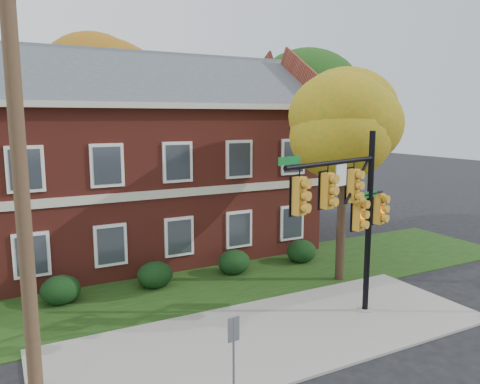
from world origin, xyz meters
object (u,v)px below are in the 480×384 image
hedge_far_right (301,251)px  tree_near_right (352,117)px  hedge_right (234,262)px  tree_far_rear (107,82)px  hedge_left (61,290)px  sign_post (234,345)px  traffic_signal (352,207)px  utility_pole (21,183)px  tree_right_rear (304,92)px  apartment_building (118,153)px  hedge_center (155,275)px

hedge_far_right → tree_near_right: (0.22, -2.83, 6.14)m
hedge_right → tree_far_rear: 15.66m
hedge_left → sign_post: bearing=-70.8°
traffic_signal → utility_pole: size_ratio=0.61×
tree_right_rear → apartment_building: bearing=-175.7°
hedge_right → utility_pole: size_ratio=0.14×
apartment_building → hedge_left: bearing=-123.7°
tree_far_rear → utility_pole: tree_far_rear is taller
hedge_center → tree_near_right: 9.90m
traffic_signal → hedge_center: bearing=109.9°
hedge_center → sign_post: (-0.67, -8.13, 0.91)m
hedge_right → hedge_far_right: (3.50, 0.00, 0.00)m
tree_right_rear → tree_far_rear: 12.20m
hedge_right → tree_near_right: tree_near_right is taller
tree_far_rear → utility_pole: bearing=-108.0°
tree_right_rear → utility_pole: (-16.09, -11.83, -2.93)m
utility_pole → apartment_building: bearing=89.6°
tree_near_right → utility_pole: size_ratio=0.84×
sign_post → hedge_left: bearing=102.1°
hedge_left → hedge_far_right: bearing=0.0°
sign_post → utility_pole: bearing=142.5°
hedge_right → traffic_signal: bearing=-79.8°
apartment_building → hedge_center: 6.89m
hedge_far_right → utility_pole: bearing=-154.1°
apartment_building → tree_far_rear: (1.34, 7.84, 3.86)m
apartment_building → sign_post: size_ratio=8.89×
tree_right_rear → traffic_signal: size_ratio=1.71×
hedge_right → utility_pole: bearing=-145.3°
hedge_center → traffic_signal: traffic_signal is taller
hedge_far_right → sign_post: 11.21m
tree_far_rear → apartment_building: bearing=-99.7°
tree_far_rear → sign_post: 22.57m
hedge_center → hedge_right: size_ratio=1.00×
hedge_center → tree_far_rear: 15.57m
tree_near_right → hedge_right: bearing=142.7°
hedge_far_right → tree_near_right: 6.77m
hedge_right → traffic_signal: 6.97m
hedge_far_right → traffic_signal: (-2.42, -6.02, 3.33)m
apartment_building → sign_post: (-0.67, -13.38, -3.55)m
hedge_center → hedge_far_right: (7.00, 0.00, 0.00)m
hedge_far_right → tree_right_rear: (4.31, 6.11, 7.60)m
tree_right_rear → traffic_signal: (-6.73, -12.13, -4.26)m
hedge_center → hedge_left: bearing=180.0°
apartment_building → tree_far_rear: tree_far_rear is taller
hedge_far_right → hedge_right: bearing=180.0°
tree_right_rear → traffic_signal: 14.51m
utility_pole → hedge_center: bearing=73.3°
hedge_left → utility_pole: utility_pole is taller
hedge_right → tree_near_right: 7.72m
tree_near_right → tree_right_rear: 9.94m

